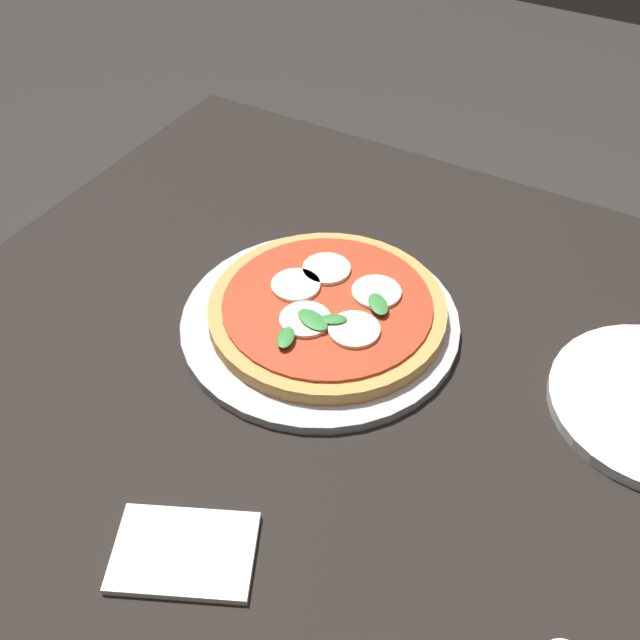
# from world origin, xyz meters

# --- Properties ---
(dining_table) EXTENTS (1.15, 0.89, 0.73)m
(dining_table) POSITION_xyz_m (0.00, 0.00, 0.62)
(dining_table) COLOR black
(dining_table) RESTS_ON ground_plane
(serving_tray) EXTENTS (0.33, 0.33, 0.01)m
(serving_tray) POSITION_xyz_m (0.12, -0.03, 0.74)
(serving_tray) COLOR #B2B2B7
(serving_tray) RESTS_ON dining_table
(pizza) EXTENTS (0.28, 0.28, 0.03)m
(pizza) POSITION_xyz_m (0.11, -0.04, 0.76)
(pizza) COLOR tan
(pizza) RESTS_ON serving_tray
(napkin) EXTENTS (0.16, 0.14, 0.01)m
(napkin) POSITION_xyz_m (0.08, 0.29, 0.74)
(napkin) COLOR white
(napkin) RESTS_ON dining_table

